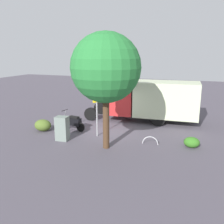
# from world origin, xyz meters

# --- Properties ---
(ground_plane) EXTENTS (60.00, 60.00, 0.00)m
(ground_plane) POSITION_xyz_m (0.00, 0.00, 0.00)
(ground_plane) COLOR #4D4752
(box_truck_near) EXTENTS (7.76, 2.66, 2.78)m
(box_truck_near) POSITION_xyz_m (-1.93, -3.25, 1.56)
(box_truck_near) COLOR black
(box_truck_near) RESTS_ON ground
(motorcycle) EXTENTS (1.80, 0.64, 1.20)m
(motorcycle) POSITION_xyz_m (2.18, 0.38, 0.52)
(motorcycle) COLOR black
(motorcycle) RESTS_ON ground
(stop_sign) EXTENTS (0.71, 0.33, 3.21)m
(stop_sign) POSITION_xyz_m (0.34, 0.87, 2.14)
(stop_sign) COLOR #9E9EA3
(stop_sign) RESTS_ON ground
(street_tree) EXTENTS (3.32, 3.32, 5.65)m
(street_tree) POSITION_xyz_m (-0.80, 2.32, 3.97)
(street_tree) COLOR #47301E
(street_tree) RESTS_ON ground
(utility_cabinet) EXTENTS (0.70, 0.56, 1.33)m
(utility_cabinet) POSITION_xyz_m (1.84, 2.13, 0.66)
(utility_cabinet) COLOR slate
(utility_cabinet) RESTS_ON ground
(bike_rack_hoop) EXTENTS (0.85, 0.12, 0.85)m
(bike_rack_hoop) POSITION_xyz_m (-2.78, 1.05, 0.00)
(bike_rack_hoop) COLOR #B7B7BC
(bike_rack_hoop) RESTS_ON ground
(shrub_near_sign) EXTENTS (1.04, 0.85, 0.71)m
(shrub_near_sign) POSITION_xyz_m (3.83, 1.15, 0.35)
(shrub_near_sign) COLOR #4E6626
(shrub_near_sign) RESTS_ON ground
(shrub_mid_verge) EXTENTS (0.79, 0.64, 0.54)m
(shrub_mid_verge) POSITION_xyz_m (-4.83, 0.76, 0.27)
(shrub_mid_verge) COLOR #336F1F
(shrub_mid_verge) RESTS_ON ground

